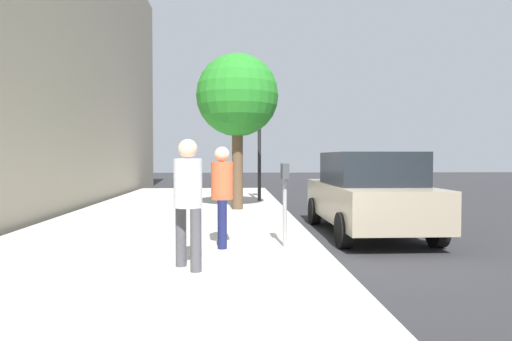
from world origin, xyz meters
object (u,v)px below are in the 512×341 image
pedestrian_at_meter (222,189)px  pedestrian_bystander (188,193)px  street_tree (237,97)px  parking_meter (285,187)px  parked_sedan_near (368,193)px  traffic_signal (262,131)px

pedestrian_at_meter → pedestrian_bystander: 1.52m
pedestrian_bystander → street_tree: (6.85, -0.72, 2.25)m
pedestrian_bystander → pedestrian_at_meter: bearing=36.8°
parking_meter → parked_sedan_near: bearing=-46.8°
pedestrian_at_meter → parking_meter: bearing=-5.8°
street_tree → traffic_signal: 2.71m
parking_meter → traffic_signal: (7.85, -0.12, 1.41)m
parking_meter → street_tree: 5.94m
traffic_signal → parking_meter: bearing=179.1°
street_tree → pedestrian_bystander: bearing=174.0°
pedestrian_at_meter → pedestrian_bystander: (-1.46, 0.42, 0.05)m
pedestrian_at_meter → traffic_signal: traffic_signal is taller
street_tree → traffic_signal: bearing=-20.1°
parking_meter → pedestrian_at_meter: bearing=87.1°
pedestrian_at_meter → street_tree: street_tree is taller
traffic_signal → pedestrian_at_meter: bearing=171.4°
parked_sedan_near → traffic_signal: size_ratio=1.22×
pedestrian_at_meter → parked_sedan_near: pedestrian_at_meter is taller
pedestrian_bystander → parked_sedan_near: bearing=6.1°
parked_sedan_near → street_tree: bearing=38.0°
parking_meter → pedestrian_bystander: size_ratio=0.80×
parked_sedan_near → street_tree: 5.17m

